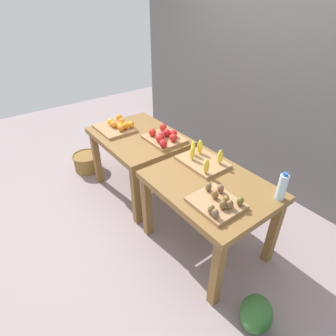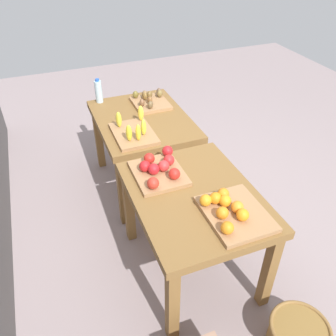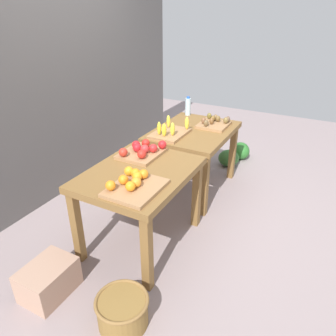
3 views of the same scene
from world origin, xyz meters
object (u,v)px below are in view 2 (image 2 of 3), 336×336
object	(u,v)px
display_table_left	(194,206)
apple_bin	(159,170)
wicker_basket	(297,336)
display_table_right	(143,128)
banana_crate	(134,131)
water_bottle	(99,91)
orange_bin	(231,211)
watermelon_pile	(141,126)
kiwi_bin	(150,101)

from	to	relation	value
display_table_left	apple_bin	size ratio (longest dim) A/B	2.46
wicker_basket	display_table_right	bearing A→B (deg)	10.28
banana_crate	water_bottle	bearing A→B (deg)	9.87
apple_bin	orange_bin	bearing A→B (deg)	-154.16
display_table_right	watermelon_pile	xyz separation A→B (m)	(0.92, -0.25, -0.51)
kiwi_bin	water_bottle	size ratio (longest dim) A/B	1.54
apple_bin	wicker_basket	bearing A→B (deg)	-155.54
water_bottle	orange_bin	bearing A→B (deg)	-167.75
display_table_left	orange_bin	size ratio (longest dim) A/B	2.36
watermelon_pile	wicker_basket	xyz separation A→B (m)	(-2.85, -0.10, 0.00)
display_table_right	water_bottle	distance (m)	0.58
wicker_basket	water_bottle	bearing A→B (deg)	14.85
water_bottle	wicker_basket	bearing A→B (deg)	-165.15
display_table_right	wicker_basket	xyz separation A→B (m)	(-1.93, -0.35, -0.51)
display_table_right	watermelon_pile	distance (m)	1.08
orange_bin	banana_crate	distance (m)	1.15
banana_crate	watermelon_pile	distance (m)	1.42
banana_crate	watermelon_pile	size ratio (longest dim) A/B	0.66
apple_bin	water_bottle	world-z (taller)	water_bottle
water_bottle	wicker_basket	distance (m)	2.57
kiwi_bin	apple_bin	bearing A→B (deg)	164.34
orange_bin	display_table_right	bearing A→B (deg)	4.83
orange_bin	wicker_basket	world-z (taller)	orange_bin
display_table_right	water_bottle	xyz separation A→B (m)	(0.45, 0.28, 0.22)
kiwi_bin	watermelon_pile	size ratio (longest dim) A/B	0.54
apple_bin	banana_crate	distance (m)	0.57
watermelon_pile	banana_crate	bearing A→B (deg)	161.05
display_table_right	display_table_left	bearing A→B (deg)	180.00
orange_bin	watermelon_pile	xyz separation A→B (m)	(2.30, -0.13, -0.66)
banana_crate	watermelon_pile	xyz separation A→B (m)	(1.19, -0.41, -0.66)
display_table_left	water_bottle	size ratio (longest dim) A/B	4.46
display_table_right	water_bottle	world-z (taller)	water_bottle
display_table_right	watermelon_pile	world-z (taller)	display_table_right
display_table_left	banana_crate	world-z (taller)	banana_crate
water_bottle	watermelon_pile	xyz separation A→B (m)	(0.47, -0.53, -0.73)
orange_bin	banana_crate	bearing A→B (deg)	13.77
orange_bin	watermelon_pile	size ratio (longest dim) A/B	0.66
apple_bin	watermelon_pile	size ratio (longest dim) A/B	0.64
orange_bin	kiwi_bin	xyz separation A→B (m)	(1.61, -0.04, -0.01)
orange_bin	water_bottle	size ratio (longest dim) A/B	1.89
watermelon_pile	display_table_left	bearing A→B (deg)	172.98
display_table_right	kiwi_bin	size ratio (longest dim) A/B	2.89
orange_bin	kiwi_bin	distance (m)	1.61
display_table_right	wicker_basket	bearing A→B (deg)	-169.72
water_bottle	wicker_basket	xyz separation A→B (m)	(-2.38, -0.63, -0.73)
orange_bin	watermelon_pile	world-z (taller)	orange_bin
display_table_left	wicker_basket	distance (m)	1.02
wicker_basket	watermelon_pile	bearing A→B (deg)	1.98
apple_bin	kiwi_bin	distance (m)	1.11
water_bottle	kiwi_bin	bearing A→B (deg)	-117.30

